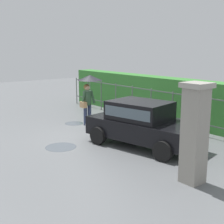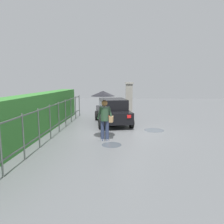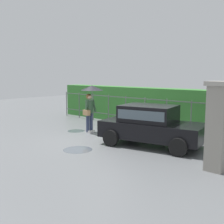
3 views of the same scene
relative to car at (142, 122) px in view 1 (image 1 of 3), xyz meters
name	(u,v)px [view 1 (image 1 of 3)]	position (x,y,z in m)	size (l,w,h in m)	color
ground_plane	(96,136)	(-1.90, -0.51, -0.80)	(40.00, 40.00, 0.00)	slate
car	(142,122)	(0.00, 0.00, 0.00)	(3.96, 2.45, 1.48)	black
pedestrian	(89,88)	(-3.39, 0.20, 0.78)	(1.01, 1.01, 2.10)	#2D3856
gate_pillar	(195,133)	(2.86, -1.04, 0.44)	(0.60, 0.60, 2.42)	gray
fence_section	(141,102)	(-2.71, 2.54, 0.02)	(10.86, 0.05, 1.50)	#59605B
hedge_row	(156,97)	(-2.71, 3.46, 0.15)	(11.81, 0.90, 1.90)	#387F33
puddle_near	(61,147)	(-1.50, -2.21, -0.80)	(1.02, 1.02, 0.00)	#4C545B
puddle_far	(74,123)	(-4.03, -0.15, -0.80)	(0.79, 0.79, 0.00)	#4C545B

